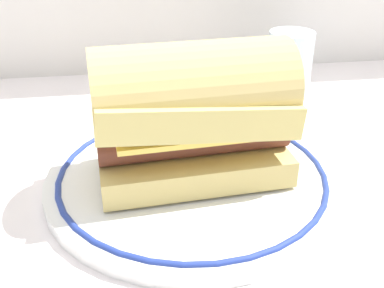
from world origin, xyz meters
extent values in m
plane|color=white|center=(0.00, 0.00, 0.00)|extent=(1.50, 1.50, 0.00)
cylinder|color=white|center=(0.03, 0.04, 0.01)|extent=(0.29, 0.29, 0.01)
torus|color=navy|center=(0.03, 0.04, 0.01)|extent=(0.27, 0.27, 0.01)
cube|color=#D1B868|center=(0.03, 0.04, 0.03)|extent=(0.19, 0.11, 0.03)
cylinder|color=brown|center=(0.03, 0.02, 0.05)|extent=(0.18, 0.04, 0.03)
cylinder|color=brown|center=(0.02, 0.05, 0.05)|extent=(0.18, 0.04, 0.03)
cube|color=#EFC64C|center=(0.03, 0.04, 0.07)|extent=(0.15, 0.11, 0.01)
cube|color=#D3BE6A|center=(0.03, 0.04, 0.09)|extent=(0.19, 0.11, 0.04)
cylinder|color=tan|center=(0.03, 0.04, 0.10)|extent=(0.19, 0.10, 0.09)
cylinder|color=silver|center=(0.20, 0.26, 0.04)|extent=(0.06, 0.06, 0.09)
cylinder|color=gold|center=(0.20, 0.26, 0.02)|extent=(0.06, 0.06, 0.03)
camera|label=1|loc=(-0.03, -0.35, 0.26)|focal=43.46mm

